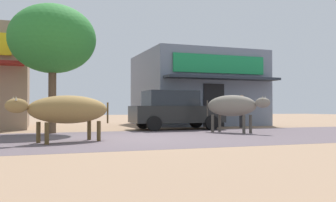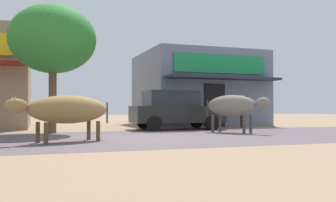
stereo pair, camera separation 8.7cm
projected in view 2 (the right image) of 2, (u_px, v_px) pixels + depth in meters
ground at (131, 138)px, 11.25m from camera, size 80.00×80.00×0.00m
asphalt_road at (131, 138)px, 11.25m from camera, size 72.00×6.71×0.00m
storefront_right_club at (197, 89)px, 20.88m from camera, size 6.16×6.60×3.94m
roadside_tree at (53, 40)px, 13.49m from camera, size 3.12×3.12×4.67m
parked_hatchback_car at (175, 110)px, 15.75m from camera, size 3.88×1.86×1.64m
cow_near_brown at (67, 110)px, 9.88m from camera, size 2.80×1.54×1.25m
cow_far_dark at (233, 106)px, 13.77m from camera, size 1.70×2.49×1.39m
pedestrian_by_shop at (242, 109)px, 17.15m from camera, size 0.47×0.61×1.52m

